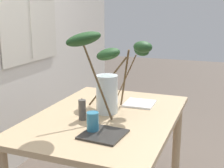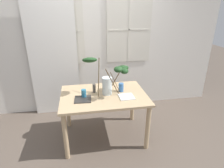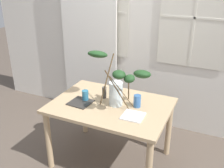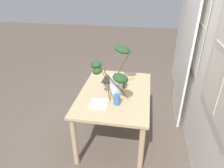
# 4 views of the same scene
# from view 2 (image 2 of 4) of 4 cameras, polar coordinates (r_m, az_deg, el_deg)

# --- Properties ---
(ground) EXTENTS (14.00, 14.00, 0.00)m
(ground) POSITION_cam_2_polar(r_m,az_deg,el_deg) (3.26, -2.27, -15.21)
(ground) COLOR brown
(back_wall_with_windows) EXTENTS (4.94, 0.14, 2.62)m
(back_wall_with_windows) POSITION_cam_2_polar(r_m,az_deg,el_deg) (3.72, -5.01, 12.02)
(back_wall_with_windows) COLOR silver
(back_wall_with_windows) RESTS_ON ground
(curtain_sheer_side) EXTENTS (0.87, 0.03, 2.33)m
(curtain_sheer_side) POSITION_cam_2_polar(r_m,az_deg,el_deg) (3.62, -17.30, 8.36)
(curtain_sheer_side) COLOR white
(curtain_sheer_side) RESTS_ON ground
(dining_table) EXTENTS (1.28, 0.91, 0.75)m
(dining_table) POSITION_cam_2_polar(r_m,az_deg,el_deg) (2.90, -2.47, -5.08)
(dining_table) COLOR tan
(dining_table) RESTS_ON ground
(vase_with_branches) EXTENTS (0.74, 0.51, 0.60)m
(vase_with_branches) POSITION_cam_2_polar(r_m,az_deg,el_deg) (2.77, -1.20, 2.51)
(vase_with_branches) COLOR silver
(vase_with_branches) RESTS_ON dining_table
(drinking_glass_blue_left) EXTENTS (0.07, 0.07, 0.12)m
(drinking_glass_blue_left) POSITION_cam_2_polar(r_m,az_deg,el_deg) (2.78, -8.47, -2.82)
(drinking_glass_blue_left) COLOR teal
(drinking_glass_blue_left) RESTS_ON dining_table
(drinking_glass_blue_right) EXTENTS (0.08, 0.08, 0.14)m
(drinking_glass_blue_right) POSITION_cam_2_polar(r_m,az_deg,el_deg) (2.93, 2.73, -1.01)
(drinking_glass_blue_right) COLOR #386BAD
(drinking_glass_blue_right) RESTS_ON dining_table
(plate_square_left) EXTENTS (0.25, 0.25, 0.01)m
(plate_square_left) POSITION_cam_2_polar(r_m,az_deg,el_deg) (2.73, -8.75, -4.56)
(plate_square_left) COLOR #2D2B28
(plate_square_left) RESTS_ON dining_table
(plate_square_right) EXTENTS (0.22, 0.22, 0.01)m
(plate_square_right) POSITION_cam_2_polar(r_m,az_deg,el_deg) (2.78, 4.36, -3.83)
(plate_square_right) COLOR white
(plate_square_right) RESTS_ON dining_table
(pillar_candle) EXTENTS (0.05, 0.05, 0.15)m
(pillar_candle) POSITION_cam_2_polar(r_m,az_deg,el_deg) (2.92, -5.40, -1.25)
(pillar_candle) COLOR #514C47
(pillar_candle) RESTS_ON dining_table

